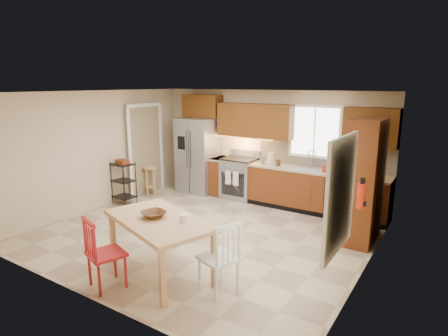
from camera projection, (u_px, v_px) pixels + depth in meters
floor at (204, 233)px, 6.77m from camera, size 5.50×5.50×0.00m
ceiling at (203, 92)px, 6.21m from camera, size 5.50×5.00×0.02m
wall_back at (268, 146)px, 8.54m from camera, size 5.50×0.02×2.50m
wall_front at (81, 204)px, 4.44m from camera, size 5.50×0.02×2.50m
wall_left at (99, 150)px, 7.94m from camera, size 0.02×5.00×2.50m
wall_right at (369, 189)px, 5.04m from camera, size 0.02×5.00×2.50m
refrigerator at (198, 155)px, 9.21m from camera, size 0.92×0.75×1.82m
range_stove at (240, 179)px, 8.75m from camera, size 0.76×0.63×0.92m
base_cabinet_narrow at (220, 176)px, 9.05m from camera, size 0.30×0.60×0.90m
base_cabinet_run at (316, 191)px, 7.79m from camera, size 2.92×0.60×0.90m
dishwasher at (339, 199)px, 7.26m from camera, size 0.60×0.02×0.78m
backsplash at (322, 155)px, 7.87m from camera, size 2.92×0.03×0.55m
upper_over_fridge at (202, 106)px, 9.11m from camera, size 1.00×0.35×0.55m
upper_left_block at (255, 121)px, 8.40m from camera, size 1.80×0.35×0.75m
upper_right_block at (371, 128)px, 7.08m from camera, size 1.00×0.35×0.75m
window_back at (315, 132)px, 7.86m from camera, size 1.12×0.04×1.12m
sink at (308, 171)px, 7.80m from camera, size 0.62×0.46×0.16m
undercab_glow at (242, 137)px, 8.63m from camera, size 1.60×0.30×0.01m
soap_bottle at (325, 168)px, 7.49m from camera, size 0.09×0.09×0.19m
paper_towel at (271, 158)px, 8.17m from camera, size 0.12×0.12×0.28m
canister_steel at (262, 160)px, 8.29m from camera, size 0.11×0.11×0.18m
canister_wood at (278, 163)px, 8.06m from camera, size 0.10×0.10×0.14m
pantry at (364, 181)px, 6.24m from camera, size 0.50×0.95×2.10m
fire_extinguisher at (362, 196)px, 5.26m from camera, size 0.12×0.12×0.36m
window_right at (340, 196)px, 4.09m from camera, size 0.04×1.02×1.32m
doorway at (145, 151)px, 9.01m from camera, size 0.04×0.95×2.10m
dining_table at (160, 247)px, 5.26m from camera, size 1.87×1.42×0.81m
chair_red at (106, 252)px, 4.89m from camera, size 0.58×0.58×0.97m
chair_white at (218, 256)px, 4.78m from camera, size 0.58×0.58×0.97m
table_bowl at (154, 217)px, 5.22m from camera, size 0.43×0.43×0.08m
table_jar at (184, 220)px, 5.05m from camera, size 0.16×0.16×0.15m
bar_stool at (150, 181)px, 9.03m from camera, size 0.34×0.34×0.69m
utility_cart at (124, 183)px, 8.32m from camera, size 0.51×0.42×0.95m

